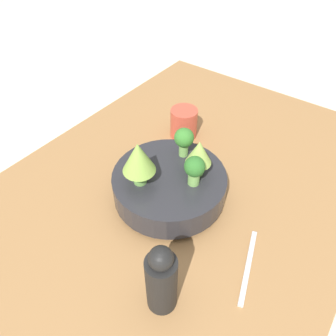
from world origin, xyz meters
TOP-DOWN VIEW (x-y plane):
  - ground_plane at (0.00, 0.00)m, footprint 6.00×6.00m
  - table at (0.00, 0.00)m, footprint 1.20×0.80m
  - bowl at (-0.01, 0.00)m, footprint 0.26×0.26m
  - broccoli_floret_right at (0.06, 0.01)m, footprint 0.05×0.05m
  - broccoli_floret_front at (0.00, -0.06)m, footprint 0.04×0.04m
  - romanesco_piece_far at (-0.07, 0.04)m, footprint 0.07×0.07m
  - romanesco_piece_near at (0.03, -0.05)m, footprint 0.06×0.06m
  - cup at (0.21, 0.11)m, footprint 0.08×0.08m
  - pepper_mill at (-0.22, -0.14)m, footprint 0.05×0.05m
  - fork at (-0.07, -0.23)m, footprint 0.16×0.06m

SIDE VIEW (x-z plane):
  - ground_plane at x=0.00m, z-range 0.00..0.00m
  - table at x=0.00m, z-range 0.00..0.03m
  - fork at x=-0.07m, z-range 0.03..0.04m
  - cup at x=0.21m, z-range 0.03..0.12m
  - bowl at x=-0.01m, z-range 0.04..0.11m
  - pepper_mill at x=-0.22m, z-range 0.03..0.19m
  - broccoli_floret_front at x=0.00m, z-range 0.11..0.19m
  - broccoli_floret_right at x=0.06m, z-range 0.12..0.19m
  - romanesco_piece_near at x=0.03m, z-range 0.12..0.21m
  - romanesco_piece_far at x=-0.07m, z-range 0.12..0.23m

